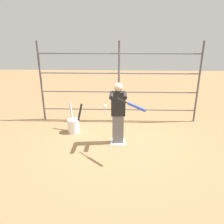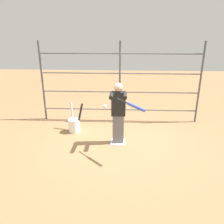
{
  "view_description": "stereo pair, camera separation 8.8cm",
  "coord_description": "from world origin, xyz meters",
  "px_view_note": "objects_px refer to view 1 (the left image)",
  "views": [
    {
      "loc": [
        -0.04,
        5.32,
        2.83
      ],
      "look_at": [
        0.15,
        0.2,
        0.95
      ],
      "focal_mm": 35.0,
      "sensor_mm": 36.0,
      "label": 1
    },
    {
      "loc": [
        -0.13,
        5.31,
        2.83
      ],
      "look_at": [
        0.15,
        0.2,
        0.95
      ],
      "focal_mm": 35.0,
      "sensor_mm": 36.0,
      "label": 2
    }
  ],
  "objects_px": {
    "batter": "(118,112)",
    "softball_in_flight": "(105,106)",
    "baseball_bat_swinging": "(134,106)",
    "bat_bucket": "(74,125)"
  },
  "relations": [
    {
      "from": "batter",
      "to": "softball_in_flight",
      "type": "relative_size",
      "value": 17.19
    },
    {
      "from": "batter",
      "to": "bat_bucket",
      "type": "distance_m",
      "value": 1.6
    },
    {
      "from": "baseball_bat_swinging",
      "to": "bat_bucket",
      "type": "bearing_deg",
      "value": -40.41
    },
    {
      "from": "batter",
      "to": "baseball_bat_swinging",
      "type": "relative_size",
      "value": 2.54
    },
    {
      "from": "batter",
      "to": "bat_bucket",
      "type": "relative_size",
      "value": 1.81
    },
    {
      "from": "bat_bucket",
      "to": "baseball_bat_swinging",
      "type": "bearing_deg",
      "value": 139.59
    },
    {
      "from": "baseball_bat_swinging",
      "to": "bat_bucket",
      "type": "relative_size",
      "value": 0.71
    },
    {
      "from": "baseball_bat_swinging",
      "to": "softball_in_flight",
      "type": "distance_m",
      "value": 0.73
    },
    {
      "from": "softball_in_flight",
      "to": "bat_bucket",
      "type": "bearing_deg",
      "value": -47.56
    },
    {
      "from": "batter",
      "to": "softball_in_flight",
      "type": "xyz_separation_m",
      "value": [
        0.3,
        0.49,
        0.31
      ]
    }
  ]
}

